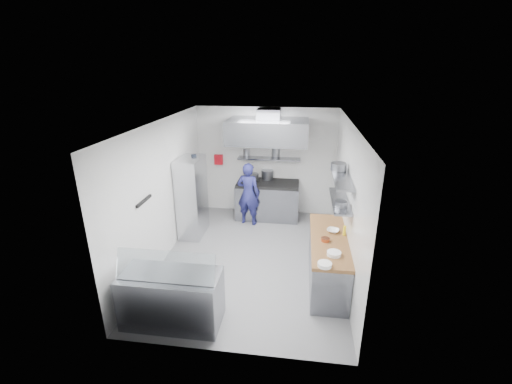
# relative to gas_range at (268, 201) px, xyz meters

# --- Properties ---
(floor) EXTENTS (5.00, 5.00, 0.00)m
(floor) POSITION_rel_gas_range_xyz_m (-0.10, -2.10, -0.45)
(floor) COLOR slate
(floor) RESTS_ON ground
(ceiling) EXTENTS (5.00, 5.00, 0.00)m
(ceiling) POSITION_rel_gas_range_xyz_m (-0.10, -2.10, 2.35)
(ceiling) COLOR silver
(ceiling) RESTS_ON wall_back
(wall_back) EXTENTS (3.60, 2.80, 0.02)m
(wall_back) POSITION_rel_gas_range_xyz_m (-0.10, 0.40, 0.95)
(wall_back) COLOR white
(wall_back) RESTS_ON floor
(wall_front) EXTENTS (3.60, 2.80, 0.02)m
(wall_front) POSITION_rel_gas_range_xyz_m (-0.10, -4.60, 0.95)
(wall_front) COLOR white
(wall_front) RESTS_ON floor
(wall_left) EXTENTS (2.80, 5.00, 0.02)m
(wall_left) POSITION_rel_gas_range_xyz_m (-1.90, -2.10, 0.95)
(wall_left) COLOR white
(wall_left) RESTS_ON floor
(wall_right) EXTENTS (2.80, 5.00, 0.02)m
(wall_right) POSITION_rel_gas_range_xyz_m (1.70, -2.10, 0.95)
(wall_right) COLOR white
(wall_right) RESTS_ON floor
(gas_range) EXTENTS (1.60, 0.80, 0.90)m
(gas_range) POSITION_rel_gas_range_xyz_m (0.00, 0.00, 0.00)
(gas_range) COLOR gray
(gas_range) RESTS_ON floor
(cooktop) EXTENTS (1.57, 0.78, 0.06)m
(cooktop) POSITION_rel_gas_range_xyz_m (0.00, 0.00, 0.48)
(cooktop) COLOR black
(cooktop) RESTS_ON gas_range
(stock_pot_left) EXTENTS (0.26, 0.26, 0.20)m
(stock_pot_left) POSITION_rel_gas_range_xyz_m (-0.38, 0.07, 0.61)
(stock_pot_left) COLOR slate
(stock_pot_left) RESTS_ON cooktop
(stock_pot_mid) EXTENTS (0.31, 0.31, 0.24)m
(stock_pot_mid) POSITION_rel_gas_range_xyz_m (-0.04, 0.29, 0.63)
(stock_pot_mid) COLOR slate
(stock_pot_mid) RESTS_ON cooktop
(over_range_shelf) EXTENTS (1.60, 0.30, 0.04)m
(over_range_shelf) POSITION_rel_gas_range_xyz_m (0.00, 0.24, 1.07)
(over_range_shelf) COLOR gray
(over_range_shelf) RESTS_ON wall_back
(shelf_pot_a) EXTENTS (0.24, 0.24, 0.18)m
(shelf_pot_a) POSITION_rel_gas_range_xyz_m (-0.61, 0.48, 1.18)
(shelf_pot_a) COLOR slate
(shelf_pot_a) RESTS_ON over_range_shelf
(shelf_pot_b) EXTENTS (0.27, 0.27, 0.22)m
(shelf_pot_b) POSITION_rel_gas_range_xyz_m (0.16, 0.48, 1.20)
(shelf_pot_b) COLOR slate
(shelf_pot_b) RESTS_ON over_range_shelf
(extractor_hood) EXTENTS (1.90, 1.15, 0.55)m
(extractor_hood) POSITION_rel_gas_range_xyz_m (0.00, -0.18, 1.85)
(extractor_hood) COLOR gray
(extractor_hood) RESTS_ON wall_back
(hood_duct) EXTENTS (0.55, 0.55, 0.24)m
(hood_duct) POSITION_rel_gas_range_xyz_m (0.00, 0.05, 2.23)
(hood_duct) COLOR slate
(hood_duct) RESTS_ON extractor_hood
(red_firebox) EXTENTS (0.22, 0.10, 0.26)m
(red_firebox) POSITION_rel_gas_range_xyz_m (-1.35, 0.34, 0.97)
(red_firebox) COLOR red
(red_firebox) RESTS_ON wall_back
(chef) EXTENTS (0.65, 0.49, 1.58)m
(chef) POSITION_rel_gas_range_xyz_m (-0.44, -0.45, 0.34)
(chef) COLOR navy
(chef) RESTS_ON floor
(wire_rack) EXTENTS (0.50, 0.90, 1.85)m
(wire_rack) POSITION_rel_gas_range_xyz_m (-1.63, -1.17, 0.48)
(wire_rack) COLOR silver
(wire_rack) RESTS_ON floor
(rack_bin_a) EXTENTS (0.16, 0.20, 0.18)m
(rack_bin_a) POSITION_rel_gas_range_xyz_m (-1.63, -1.07, 0.35)
(rack_bin_a) COLOR white
(rack_bin_a) RESTS_ON wire_rack
(rack_bin_b) EXTENTS (0.14, 0.18, 0.16)m
(rack_bin_b) POSITION_rel_gas_range_xyz_m (-1.63, -0.71, 0.85)
(rack_bin_b) COLOR yellow
(rack_bin_b) RESTS_ON wire_rack
(rack_jar) EXTENTS (0.12, 0.12, 0.18)m
(rack_jar) POSITION_rel_gas_range_xyz_m (-1.58, -1.00, 1.35)
(rack_jar) COLOR black
(rack_jar) RESTS_ON wire_rack
(knife_strip) EXTENTS (0.04, 0.55, 0.05)m
(knife_strip) POSITION_rel_gas_range_xyz_m (-1.88, -3.00, 1.10)
(knife_strip) COLOR black
(knife_strip) RESTS_ON wall_left
(prep_counter_base) EXTENTS (0.62, 2.00, 0.84)m
(prep_counter_base) POSITION_rel_gas_range_xyz_m (1.38, -2.70, -0.03)
(prep_counter_base) COLOR gray
(prep_counter_base) RESTS_ON floor
(prep_counter_top) EXTENTS (0.65, 2.04, 0.06)m
(prep_counter_top) POSITION_rel_gas_range_xyz_m (1.38, -2.70, 0.42)
(prep_counter_top) COLOR brown
(prep_counter_top) RESTS_ON prep_counter_base
(plate_stack_a) EXTENTS (0.22, 0.22, 0.06)m
(plate_stack_a) POSITION_rel_gas_range_xyz_m (1.25, -3.64, 0.48)
(plate_stack_a) COLOR white
(plate_stack_a) RESTS_ON prep_counter_top
(plate_stack_b) EXTENTS (0.23, 0.23, 0.06)m
(plate_stack_b) POSITION_rel_gas_range_xyz_m (1.41, -3.29, 0.48)
(plate_stack_b) COLOR white
(plate_stack_b) RESTS_ON prep_counter_top
(copper_pan) EXTENTS (0.15, 0.15, 0.06)m
(copper_pan) POSITION_rel_gas_range_xyz_m (1.30, -2.83, 0.48)
(copper_pan) COLOR #BE5E35
(copper_pan) RESTS_ON prep_counter_top
(squeeze_bottle) EXTENTS (0.05, 0.05, 0.18)m
(squeeze_bottle) POSITION_rel_gas_range_xyz_m (1.65, -2.56, 0.54)
(squeeze_bottle) COLOR yellow
(squeeze_bottle) RESTS_ON prep_counter_top
(mixing_bowl) EXTENTS (0.27, 0.27, 0.05)m
(mixing_bowl) POSITION_rel_gas_range_xyz_m (1.46, -2.46, 0.48)
(mixing_bowl) COLOR white
(mixing_bowl) RESTS_ON prep_counter_top
(wall_shelf_lower) EXTENTS (0.30, 1.30, 0.04)m
(wall_shelf_lower) POSITION_rel_gas_range_xyz_m (1.54, -2.40, 1.05)
(wall_shelf_lower) COLOR gray
(wall_shelf_lower) RESTS_ON wall_right
(wall_shelf_upper) EXTENTS (0.30, 1.30, 0.04)m
(wall_shelf_upper) POSITION_rel_gas_range_xyz_m (1.54, -2.40, 1.47)
(wall_shelf_upper) COLOR gray
(wall_shelf_upper) RESTS_ON wall_right
(shelf_pot_c) EXTENTS (0.20, 0.20, 0.10)m
(shelf_pot_c) POSITION_rel_gas_range_xyz_m (1.53, -2.73, 1.12)
(shelf_pot_c) COLOR slate
(shelf_pot_c) RESTS_ON wall_shelf_lower
(shelf_pot_d) EXTENTS (0.29, 0.29, 0.14)m
(shelf_pot_d) POSITION_rel_gas_range_xyz_m (1.51, -1.97, 1.56)
(shelf_pot_d) COLOR slate
(shelf_pot_d) RESTS_ON wall_shelf_upper
(display_case) EXTENTS (1.50, 0.70, 0.85)m
(display_case) POSITION_rel_gas_range_xyz_m (-1.05, -4.10, -0.03)
(display_case) COLOR gray
(display_case) RESTS_ON floor
(display_glass) EXTENTS (1.47, 0.19, 0.42)m
(display_glass) POSITION_rel_gas_range_xyz_m (-1.05, -4.22, 0.62)
(display_glass) COLOR silver
(display_glass) RESTS_ON display_case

